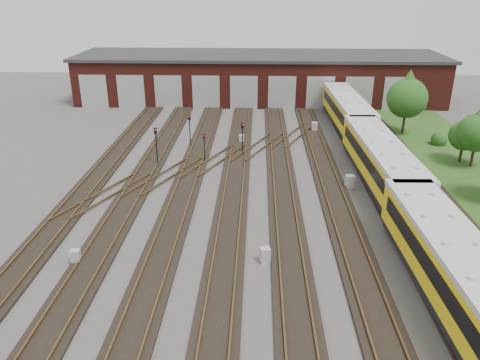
{
  "coord_description": "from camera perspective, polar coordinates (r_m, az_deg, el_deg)",
  "views": [
    {
      "loc": [
        -0.16,
        -27.1,
        15.69
      ],
      "look_at": [
        -1.39,
        5.06,
        2.0
      ],
      "focal_mm": 35.0,
      "sensor_mm": 36.0,
      "label": 1
    }
  ],
  "objects": [
    {
      "name": "tree_0",
      "position": [
        54.28,
        19.77,
        9.9
      ],
      "size": [
        4.31,
        4.31,
        7.13
      ],
      "color": "#332017",
      "rests_on": "ground"
    },
    {
      "name": "bush_1",
      "position": [
        52.83,
        23.14,
        4.8
      ],
      "size": [
        1.62,
        1.62,
        1.62
      ],
      "primitive_type": "sphere",
      "color": "#194714",
      "rests_on": "ground"
    },
    {
      "name": "signal_mast_0",
      "position": [
        43.21,
        -10.19,
        4.63
      ],
      "size": [
        0.31,
        0.29,
        3.61
      ],
      "rotation": [
        0.0,
        0.0,
        0.18
      ],
      "color": "black",
      "rests_on": "ground"
    },
    {
      "name": "signal_mast_2",
      "position": [
        43.51,
        -4.38,
        4.32
      ],
      "size": [
        0.23,
        0.22,
        2.78
      ],
      "rotation": [
        0.0,
        0.0,
        0.14
      ],
      "color": "black",
      "rests_on": "ground"
    },
    {
      "name": "signal_mast_1",
      "position": [
        47.92,
        -6.16,
        6.49
      ],
      "size": [
        0.29,
        0.27,
        3.36
      ],
      "rotation": [
        0.0,
        0.0,
        -0.25
      ],
      "color": "black",
      "rests_on": "ground"
    },
    {
      "name": "relay_cabinet_1",
      "position": [
        49.32,
        0.19,
        5.04
      ],
      "size": [
        0.53,
        0.44,
        0.88
      ],
      "primitive_type": "cube",
      "rotation": [
        0.0,
        0.0,
        0.0
      ],
      "color": "#A8ABAD",
      "rests_on": "ground"
    },
    {
      "name": "maintenance_shed",
      "position": [
        68.23,
        2.34,
        12.48
      ],
      "size": [
        51.0,
        12.5,
        6.35
      ],
      "color": "#501A14",
      "rests_on": "ground"
    },
    {
      "name": "relay_cabinet_2",
      "position": [
        28.57,
        3.06,
        -9.13
      ],
      "size": [
        0.71,
        0.65,
        0.99
      ],
      "primitive_type": "cube",
      "rotation": [
        0.0,
        0.0,
        0.3
      ],
      "color": "#A8ABAD",
      "rests_on": "ground"
    },
    {
      "name": "tree_1",
      "position": [
        46.88,
        27.04,
        5.64
      ],
      "size": [
        3.44,
        3.44,
        5.7
      ],
      "color": "#332017",
      "rests_on": "ground"
    },
    {
      "name": "track_network",
      "position": [
        31.77,
        1.91,
        -6.34
      ],
      "size": [
        30.4,
        70.0,
        0.33
      ],
      "color": "black",
      "rests_on": "ground"
    },
    {
      "name": "metro_train",
      "position": [
        40.06,
        16.76,
        2.19
      ],
      "size": [
        3.44,
        48.72,
        3.44
      ],
      "rotation": [
        0.0,
        0.0,
        0.03
      ],
      "color": "black",
      "rests_on": "ground"
    },
    {
      "name": "bush_2",
      "position": [
        67.07,
        21.35,
        8.54
      ],
      "size": [
        1.34,
        1.34,
        1.34
      ],
      "primitive_type": "sphere",
      "color": "#194714",
      "rests_on": "ground"
    },
    {
      "name": "relay_cabinet_3",
      "position": [
        53.87,
        9.1,
        6.41
      ],
      "size": [
        0.73,
        0.65,
        1.06
      ],
      "primitive_type": "cube",
      "rotation": [
        0.0,
        0.0,
        -0.2
      ],
      "color": "#A8ABAD",
      "rests_on": "ground"
    },
    {
      "name": "ground",
      "position": [
        31.32,
        2.21,
        -7.05
      ],
      "size": [
        120.0,
        120.0,
        0.0
      ],
      "primitive_type": "plane",
      "color": "#43413E",
      "rests_on": "ground"
    },
    {
      "name": "relay_cabinet_0",
      "position": [
        30.09,
        -19.41,
        -8.84
      ],
      "size": [
        0.59,
        0.5,
        0.92
      ],
      "primitive_type": "cube",
      "rotation": [
        0.0,
        0.0,
        0.08
      ],
      "color": "#A8ABAD",
      "rests_on": "ground"
    },
    {
      "name": "relay_cabinet_4",
      "position": [
        39.36,
        13.23,
        -0.2
      ],
      "size": [
        0.81,
        0.73,
        1.13
      ],
      "primitive_type": "cube",
      "rotation": [
        0.0,
        0.0,
        0.27
      ],
      "color": "#A8ABAD",
      "rests_on": "ground"
    },
    {
      "name": "signal_mast_3",
      "position": [
        45.97,
        0.31,
        5.69
      ],
      "size": [
        0.32,
        0.31,
        3.05
      ],
      "rotation": [
        0.0,
        0.0,
        0.43
      ],
      "color": "black",
      "rests_on": "ground"
    },
    {
      "name": "tree_3",
      "position": [
        47.82,
        25.75,
        5.31
      ],
      "size": [
        2.79,
        2.79,
        4.63
      ],
      "color": "#332017",
      "rests_on": "ground"
    }
  ]
}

